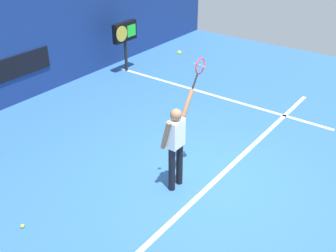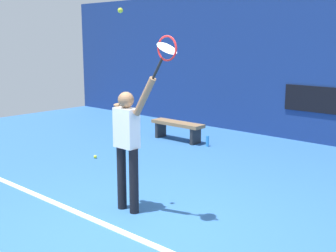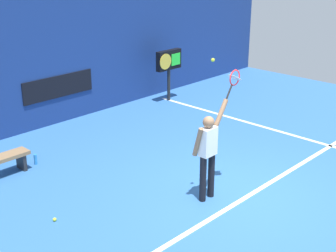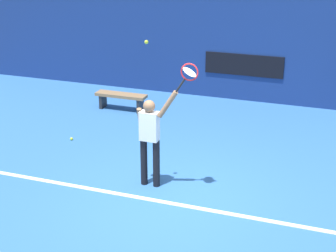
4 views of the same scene
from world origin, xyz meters
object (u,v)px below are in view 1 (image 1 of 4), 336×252
object	(u,v)px
tennis_player	(176,142)
spare_ball	(23,226)
tennis_ball	(179,53)
tennis_racket	(200,68)
scoreboard_clock	(125,34)

from	to	relation	value
tennis_player	spare_ball	distance (m)	3.06
tennis_ball	spare_ball	size ratio (longest dim) A/B	1.00
tennis_player	spare_ball	bearing A→B (deg)	150.61
tennis_player	tennis_racket	size ratio (longest dim) A/B	3.20
tennis_ball	scoreboard_clock	world-z (taller)	tennis_ball
tennis_player	scoreboard_clock	world-z (taller)	tennis_player
tennis_racket	spare_ball	xyz separation A→B (m)	(-3.25, 1.43, -2.21)
tennis_ball	scoreboard_clock	bearing A→B (deg)	50.35
tennis_ball	spare_ball	xyz separation A→B (m)	(-2.51, 1.49, -2.71)
scoreboard_clock	tennis_ball	bearing A→B (deg)	-129.65
tennis_player	tennis_racket	world-z (taller)	tennis_racket
tennis_player	scoreboard_clock	distance (m)	6.40
scoreboard_clock	spare_ball	distance (m)	7.58
tennis_player	spare_ball	xyz separation A→B (m)	(-2.53, 1.42, -0.97)
tennis_racket	tennis_ball	distance (m)	0.90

